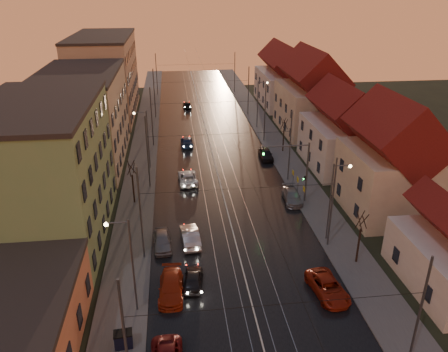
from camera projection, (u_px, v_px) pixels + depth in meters
name	position (u px, v px, depth m)	size (l,w,h in m)	color
ground	(256.00, 320.00, 32.41)	(160.00, 160.00, 0.00)	black
road	(209.00, 141.00, 68.68)	(16.00, 120.00, 0.04)	black
sidewalk_left	(145.00, 143.00, 67.58)	(4.00, 120.00, 0.15)	#4C4C4C
sidewalk_right	(271.00, 138.00, 69.74)	(4.00, 120.00, 0.15)	#4C4C4C
tram_rail_0	(195.00, 141.00, 68.43)	(0.06, 120.00, 0.03)	gray
tram_rail_1	(204.00, 141.00, 68.59)	(0.06, 120.00, 0.03)	gray
tram_rail_2	(214.00, 141.00, 68.75)	(0.06, 120.00, 0.03)	gray
tram_rail_3	(223.00, 140.00, 68.91)	(0.06, 120.00, 0.03)	gray
apartment_left_1	(45.00, 175.00, 40.57)	(10.00, 18.00, 13.00)	#6C9A62
apartment_left_2	(83.00, 119.00, 58.91)	(10.00, 20.00, 12.00)	#C0B294
apartment_left_3	(105.00, 77.00, 80.27)	(10.00, 24.00, 14.00)	tan
house_right_1	(391.00, 165.00, 45.64)	(8.67, 10.20, 10.80)	#C1AD94
house_right_2	(344.00, 133.00, 57.76)	(9.18, 12.24, 9.20)	beige
house_right_3	(311.00, 97.00, 70.89)	(9.18, 14.28, 11.50)	#C1AD94
house_right_4	(284.00, 79.00, 87.52)	(9.18, 16.32, 10.00)	beige
catenary_pole_l_0	(126.00, 345.00, 24.21)	(0.16, 0.16, 9.00)	#595B60
catenary_pole_r_0	(418.00, 319.00, 26.07)	(0.16, 0.16, 9.00)	#595B60
catenary_pole_l_1	(141.00, 215.00, 37.81)	(0.16, 0.16, 9.00)	#595B60
catenary_pole_r_1	(332.00, 204.00, 39.67)	(0.16, 0.16, 9.00)	#595B60
catenary_pole_l_2	(148.00, 153.00, 51.42)	(0.16, 0.16, 9.00)	#595B60
catenary_pole_r_2	(290.00, 147.00, 53.28)	(0.16, 0.16, 9.00)	#595B60
catenary_pole_l_3	(152.00, 117.00, 65.02)	(0.16, 0.16, 9.00)	#595B60
catenary_pole_r_3	(265.00, 113.00, 66.88)	(0.16, 0.16, 9.00)	#595B60
catenary_pole_l_4	(154.00, 94.00, 78.63)	(0.16, 0.16, 9.00)	#595B60
catenary_pole_r_4	(248.00, 91.00, 80.49)	(0.16, 0.16, 9.00)	#595B60
catenary_pole_l_5	(157.00, 75.00, 94.95)	(0.16, 0.16, 9.00)	#595B60
catenary_pole_r_5	(235.00, 73.00, 96.81)	(0.16, 0.16, 9.00)	#595B60
street_lamp_0	(128.00, 258.00, 31.25)	(1.75, 0.32, 8.00)	#595B60
street_lamp_1	(334.00, 195.00, 40.48)	(1.75, 0.32, 8.00)	#595B60
street_lamp_2	(145.00, 134.00, 56.65)	(1.75, 0.32, 8.00)	#595B60
street_lamp_3	(259.00, 100.00, 73.13)	(1.75, 0.32, 8.00)	#595B60
traffic_light_mast	(299.00, 165.00, 47.73)	(5.30, 0.32, 7.20)	#595B60
bare_tree_0	(133.00, 183.00, 48.44)	(1.09, 1.09, 5.11)	black
bare_tree_1	(359.00, 239.00, 37.95)	(1.09, 1.09, 5.11)	black
bare_tree_2	(284.00, 136.00, 63.36)	(1.09, 1.09, 5.11)	black
driving_car_0	(193.00, 279.00, 35.85)	(1.50, 3.74, 1.27)	black
driving_car_1	(190.00, 236.00, 41.63)	(1.60, 4.59, 1.51)	#ABACB1
driving_car_2	(188.00, 178.00, 54.24)	(2.26, 4.90, 1.36)	silver
driving_car_3	(187.00, 142.00, 66.50)	(1.83, 4.50, 1.31)	navy
driving_car_4	(187.00, 105.00, 86.52)	(1.51, 3.74, 1.27)	black
parked_left_2	(171.00, 287.00, 34.78)	(1.93, 4.76, 1.38)	#A82B10
parked_left_3	(162.00, 241.00, 40.99)	(1.65, 4.10, 1.40)	gray
parked_right_0	(328.00, 287.00, 34.79)	(2.22, 4.83, 1.34)	maroon
parked_right_1	(292.00, 196.00, 49.63)	(1.85, 4.55, 1.32)	gray
parked_right_2	(266.00, 154.00, 61.55)	(1.71, 4.26, 1.45)	black
dumpster	(124.00, 340.00, 29.64)	(1.20, 0.80, 1.10)	black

